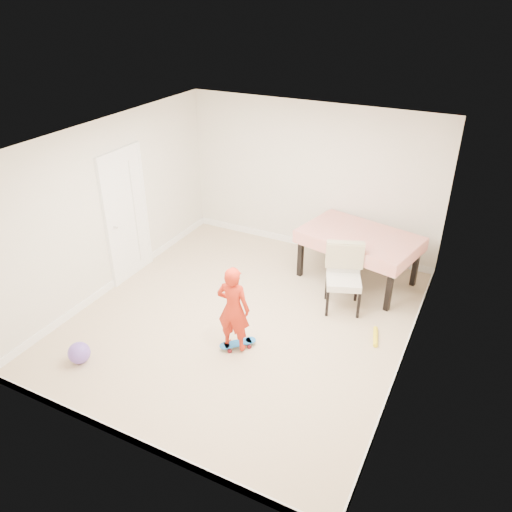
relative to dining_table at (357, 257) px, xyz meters
The scene contains 17 objects.
ground 2.12m from the dining_table, 122.80° to the right, with size 5.00×5.00×0.00m, color #C6AC89.
ceiling 3.00m from the dining_table, 122.80° to the right, with size 4.50×5.00×0.04m, color white.
wall_back 1.61m from the dining_table, 147.03° to the left, with size 4.50×0.04×2.60m, color silver.
wall_front 4.47m from the dining_table, 104.92° to the right, with size 4.50×0.04×2.60m, color silver.
wall_left 3.89m from the dining_table, 152.48° to the right, with size 0.04×5.00×2.60m, color silver.
wall_right 2.25m from the dining_table, 57.76° to the right, with size 0.04×5.00×2.60m, color silver.
door 3.70m from the dining_table, 156.61° to the right, with size 0.10×0.94×2.11m, color white.
baseboard_back 1.39m from the dining_table, 146.67° to the left, with size 4.50×0.02×0.12m, color white.
baseboard_front 4.40m from the dining_table, 104.89° to the right, with size 4.50×0.02×0.12m, color white.
baseboard_left 3.81m from the dining_table, 152.55° to the right, with size 0.02×5.00×0.12m, color white.
baseboard_right 2.10m from the dining_table, 57.53° to the right, with size 0.02×5.00×0.12m, color white.
dining_table is the anchor object (origin of this frame).
dining_chair 0.87m from the dining_table, 87.03° to the right, with size 0.54×0.62×1.00m, color white, non-canonical shape.
skateboard 2.55m from the dining_table, 110.74° to the right, with size 0.50×0.18×0.07m, color blue, non-canonical shape.
child 2.58m from the dining_table, 111.01° to the right, with size 0.44×0.29×1.20m, color red.
balloon 4.34m from the dining_table, 126.01° to the right, with size 0.28×0.28×0.28m, color #7251C4.
foam_toy 1.57m from the dining_table, 62.98° to the right, with size 0.06×0.06×0.40m, color yellow.
Camera 1 is at (2.79, -5.16, 4.25)m, focal length 35.00 mm.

